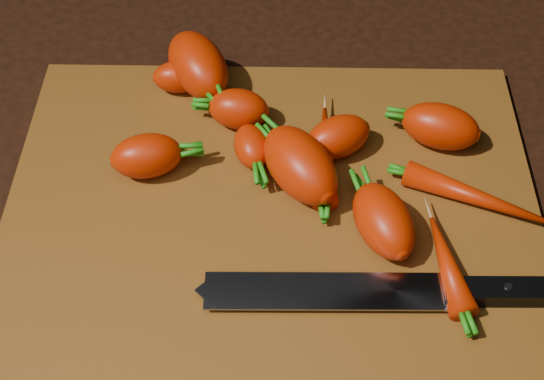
{
  "coord_description": "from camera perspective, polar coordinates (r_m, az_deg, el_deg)",
  "views": [
    {
      "loc": [
        0.01,
        -0.43,
        0.57
      ],
      "look_at": [
        0.0,
        0.01,
        0.03
      ],
      "focal_mm": 50.0,
      "sensor_mm": 36.0,
      "label": 1
    }
  ],
  "objects": [
    {
      "name": "carrot_9",
      "position": [
        0.67,
        13.05,
        -5.43
      ],
      "size": [
        0.04,
        0.1,
        0.03
      ],
      "primitive_type": "ellipsoid",
      "rotation": [
        0.0,
        0.0,
        1.73
      ],
      "color": "red",
      "rests_on": "cutting_board"
    },
    {
      "name": "carrot_8",
      "position": [
        0.72,
        15.29,
        -0.58
      ],
      "size": [
        0.14,
        0.08,
        0.02
      ],
      "primitive_type": "ellipsoid",
      "rotation": [
        0.0,
        0.0,
        -0.44
      ],
      "color": "red",
      "rests_on": "cutting_board"
    },
    {
      "name": "carrot_1",
      "position": [
        0.77,
        -2.54,
        6.12
      ],
      "size": [
        0.07,
        0.05,
        0.04
      ],
      "primitive_type": "ellipsoid",
      "rotation": [
        0.0,
        0.0,
        3.01
      ],
      "color": "red",
      "rests_on": "cutting_board"
    },
    {
      "name": "ground",
      "position": [
        0.72,
        -0.01,
        -2.39
      ],
      "size": [
        2.0,
        2.0,
        0.01
      ],
      "primitive_type": "cube",
      "color": "black"
    },
    {
      "name": "carrot_6",
      "position": [
        0.76,
        12.58,
        4.71
      ],
      "size": [
        0.09,
        0.07,
        0.05
      ],
      "primitive_type": "ellipsoid",
      "rotation": [
        0.0,
        0.0,
        2.82
      ],
      "color": "red",
      "rests_on": "cutting_board"
    },
    {
      "name": "carrot_0",
      "position": [
        0.73,
        -9.42,
        2.54
      ],
      "size": [
        0.08,
        0.06,
        0.04
      ],
      "primitive_type": "ellipsoid",
      "rotation": [
        0.0,
        0.0,
        0.22
      ],
      "color": "red",
      "rests_on": "cutting_board"
    },
    {
      "name": "carrot_2",
      "position": [
        0.81,
        -5.59,
        9.34
      ],
      "size": [
        0.09,
        0.11,
        0.06
      ],
      "primitive_type": "ellipsoid",
      "rotation": [
        0.0,
        0.0,
        -1.1
      ],
      "color": "red",
      "rests_on": "cutting_board"
    },
    {
      "name": "knife",
      "position": [
        0.65,
        5.73,
        -7.59
      ],
      "size": [
        0.33,
        0.04,
        0.02
      ],
      "rotation": [
        0.0,
        0.0,
        0.01
      ],
      "color": "gray",
      "rests_on": "cutting_board"
    },
    {
      "name": "carrot_5",
      "position": [
        0.81,
        -7.09,
        8.44
      ],
      "size": [
        0.05,
        0.04,
        0.03
      ],
      "primitive_type": "ellipsoid",
      "rotation": [
        0.0,
        0.0,
        0.04
      ],
      "color": "red",
      "rests_on": "cutting_board"
    },
    {
      "name": "carrot_10",
      "position": [
        0.73,
        -1.55,
        3.29
      ],
      "size": [
        0.05,
        0.06,
        0.03
      ],
      "primitive_type": "ellipsoid",
      "rotation": [
        0.0,
        0.0,
        4.95
      ],
      "color": "red",
      "rests_on": "cutting_board"
    },
    {
      "name": "carrot_11",
      "position": [
        0.7,
        2.12,
        1.9
      ],
      "size": [
        0.1,
        0.11,
        0.06
      ],
      "primitive_type": "ellipsoid",
      "rotation": [
        0.0,
        0.0,
        2.13
      ],
      "color": "red",
      "rests_on": "cutting_board"
    },
    {
      "name": "carrot_4",
      "position": [
        0.74,
        4.99,
        4.0
      ],
      "size": [
        0.08,
        0.07,
        0.04
      ],
      "primitive_type": "ellipsoid",
      "rotation": [
        0.0,
        0.0,
        3.62
      ],
      "color": "red",
      "rests_on": "cutting_board"
    },
    {
      "name": "carrot_3",
      "position": [
        0.68,
        8.38,
        -2.31
      ],
      "size": [
        0.07,
        0.09,
        0.05
      ],
      "primitive_type": "ellipsoid",
      "rotation": [
        0.0,
        0.0,
        1.92
      ],
      "color": "red",
      "rests_on": "cutting_board"
    },
    {
      "name": "cutting_board",
      "position": [
        0.71,
        -0.01,
        -1.85
      ],
      "size": [
        0.5,
        0.4,
        0.01
      ],
      "primitive_type": "cube",
      "color": "brown",
      "rests_on": "ground"
    },
    {
      "name": "carrot_7",
      "position": [
        0.74,
        3.99,
        2.76
      ],
      "size": [
        0.03,
        0.12,
        0.03
      ],
      "primitive_type": "ellipsoid",
      "rotation": [
        0.0,
        0.0,
        1.54
      ],
      "color": "red",
      "rests_on": "cutting_board"
    }
  ]
}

